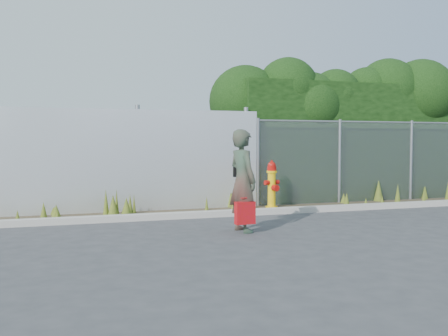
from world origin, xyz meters
name	(u,v)px	position (x,y,z in m)	size (l,w,h in m)	color
ground	(267,231)	(0.00, 0.00, 0.00)	(80.00, 80.00, 0.00)	#3A3A3D
curb	(232,213)	(0.00, 1.80, 0.06)	(16.00, 0.22, 0.12)	#AFA79E
weed_strip	(207,205)	(-0.33, 2.50, 0.14)	(16.00, 1.35, 0.54)	#413625
corrugated_fence	(63,161)	(-3.25, 3.01, 1.10)	(8.50, 0.21, 2.30)	silver
chainlink_fence	(376,161)	(4.25, 3.00, 1.03)	(6.50, 0.07, 2.05)	gray
hedge	(358,119)	(4.36, 4.01, 2.11)	(7.93, 2.26, 3.79)	black
fire_hydrant	(272,185)	(1.21, 2.55, 0.53)	(0.36, 0.33, 1.09)	yellow
woman	(243,181)	(-0.40, 0.08, 0.86)	(0.62, 0.41, 1.71)	#106A4B
red_tote_bag	(245,213)	(-0.45, -0.15, 0.35)	(0.33, 0.12, 0.43)	#BA0A1C
black_shoulder_bag	(240,172)	(-0.37, 0.34, 0.98)	(0.22, 0.09, 0.17)	black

